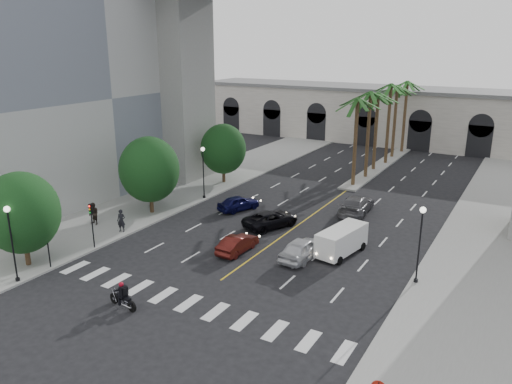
% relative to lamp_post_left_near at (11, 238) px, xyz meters
% --- Properties ---
extents(ground, '(140.00, 140.00, 0.00)m').
position_rel_lamp_post_left_near_xyz_m(ground, '(11.40, 5.00, -3.22)').
color(ground, black).
rests_on(ground, ground).
extents(sidewalk_left, '(8.00, 100.00, 0.15)m').
position_rel_lamp_post_left_near_xyz_m(sidewalk_left, '(-3.60, 20.00, -3.15)').
color(sidewalk_left, gray).
rests_on(sidewalk_left, ground).
extents(sidewalk_right, '(8.00, 100.00, 0.15)m').
position_rel_lamp_post_left_near_xyz_m(sidewalk_right, '(26.40, 20.00, -3.15)').
color(sidewalk_right, gray).
rests_on(sidewalk_right, ground).
extents(median, '(2.00, 24.00, 0.20)m').
position_rel_lamp_post_left_near_xyz_m(median, '(11.40, 43.00, -3.12)').
color(median, gray).
rests_on(median, ground).
extents(building_left, '(16.50, 32.50, 20.60)m').
position_rel_lamp_post_left_near_xyz_m(building_left, '(-15.60, 17.00, 7.09)').
color(building_left, '#B8B9B4').
rests_on(building_left, ground).
extents(pier_building, '(71.00, 10.50, 8.50)m').
position_rel_lamp_post_left_near_xyz_m(pier_building, '(11.40, 60.00, 1.04)').
color(pier_building, silver).
rests_on(pier_building, ground).
extents(bridge, '(75.00, 13.00, 26.00)m').
position_rel_lamp_post_left_near_xyz_m(bridge, '(14.82, 27.00, 15.29)').
color(bridge, gray).
rests_on(bridge, ground).
extents(palm_a, '(3.20, 3.20, 10.30)m').
position_rel_lamp_post_left_near_xyz_m(palm_a, '(11.40, 33.00, 5.88)').
color(palm_a, '#47331E').
rests_on(palm_a, ground).
extents(palm_b, '(3.20, 3.20, 10.60)m').
position_rel_lamp_post_left_near_xyz_m(palm_b, '(11.50, 37.00, 6.15)').
color(palm_b, '#47331E').
rests_on(palm_b, ground).
extents(palm_c, '(3.20, 3.20, 10.10)m').
position_rel_lamp_post_left_near_xyz_m(palm_c, '(11.20, 41.00, 5.69)').
color(palm_c, '#47331E').
rests_on(palm_c, ground).
extents(palm_d, '(3.20, 3.20, 10.90)m').
position_rel_lamp_post_left_near_xyz_m(palm_d, '(11.55, 45.00, 6.43)').
color(palm_d, '#47331E').
rests_on(palm_d, ground).
extents(palm_e, '(3.20, 3.20, 10.40)m').
position_rel_lamp_post_left_near_xyz_m(palm_e, '(11.30, 49.00, 5.97)').
color(palm_e, '#47331E').
rests_on(palm_e, ground).
extents(palm_f, '(3.20, 3.20, 10.70)m').
position_rel_lamp_post_left_near_xyz_m(palm_f, '(11.60, 53.00, 6.24)').
color(palm_f, '#47331E').
rests_on(palm_f, ground).
extents(street_tree_near, '(5.20, 5.20, 6.89)m').
position_rel_lamp_post_left_near_xyz_m(street_tree_near, '(-1.60, 2.00, 0.80)').
color(street_tree_near, '#382616').
rests_on(street_tree_near, ground).
extents(street_tree_mid, '(5.44, 5.44, 7.21)m').
position_rel_lamp_post_left_near_xyz_m(street_tree_mid, '(-1.60, 15.00, 0.99)').
color(street_tree_mid, '#382616').
rests_on(street_tree_mid, ground).
extents(street_tree_far, '(5.04, 5.04, 6.68)m').
position_rel_lamp_post_left_near_xyz_m(street_tree_far, '(-1.60, 27.00, 0.68)').
color(street_tree_far, '#382616').
rests_on(street_tree_far, ground).
extents(lamp_post_left_near, '(0.40, 0.40, 5.35)m').
position_rel_lamp_post_left_near_xyz_m(lamp_post_left_near, '(0.00, 0.00, 0.00)').
color(lamp_post_left_near, black).
rests_on(lamp_post_left_near, ground).
extents(lamp_post_left_far, '(0.40, 0.40, 5.35)m').
position_rel_lamp_post_left_near_xyz_m(lamp_post_left_far, '(0.00, 21.00, 0.00)').
color(lamp_post_left_far, black).
rests_on(lamp_post_left_far, ground).
extents(lamp_post_right, '(0.40, 0.40, 5.35)m').
position_rel_lamp_post_left_near_xyz_m(lamp_post_right, '(22.80, 13.00, 0.00)').
color(lamp_post_right, black).
rests_on(lamp_post_right, ground).
extents(traffic_signal_near, '(0.25, 0.18, 3.65)m').
position_rel_lamp_post_left_near_xyz_m(traffic_signal_near, '(0.10, 2.50, -0.71)').
color(traffic_signal_near, black).
rests_on(traffic_signal_near, ground).
extents(traffic_signal_far, '(0.25, 0.18, 3.65)m').
position_rel_lamp_post_left_near_xyz_m(traffic_signal_far, '(0.10, 6.50, -0.71)').
color(traffic_signal_far, black).
rests_on(traffic_signal_far, ground).
extents(motorcycle_rider, '(2.32, 0.64, 1.68)m').
position_rel_lamp_post_left_near_xyz_m(motorcycle_rider, '(8.39, 1.13, -2.46)').
color(motorcycle_rider, black).
rests_on(motorcycle_rider, ground).
extents(car_a, '(2.07, 4.70, 1.57)m').
position_rel_lamp_post_left_near_xyz_m(car_a, '(14.60, 12.91, -2.43)').
color(car_a, silver).
rests_on(car_a, ground).
extents(car_b, '(1.50, 4.06, 1.33)m').
position_rel_lamp_post_left_near_xyz_m(car_b, '(9.90, 11.55, -2.56)').
color(car_b, '#47110E').
rests_on(car_b, ground).
extents(car_c, '(4.12, 5.51, 1.39)m').
position_rel_lamp_post_left_near_xyz_m(car_c, '(9.54, 17.49, -2.53)').
color(car_c, black).
rests_on(car_c, ground).
extents(car_d, '(2.82, 5.93, 1.67)m').
position_rel_lamp_post_left_near_xyz_m(car_d, '(14.71, 24.49, -2.39)').
color(car_d, '#5F5E63').
rests_on(car_d, ground).
extents(car_e, '(3.08, 4.46, 1.41)m').
position_rel_lamp_post_left_near_xyz_m(car_e, '(4.79, 19.86, -2.52)').
color(car_e, '#0D0E3E').
rests_on(car_e, ground).
extents(cargo_van, '(2.62, 5.04, 2.05)m').
position_rel_lamp_post_left_near_xyz_m(cargo_van, '(16.82, 15.07, -2.08)').
color(cargo_van, white).
rests_on(cargo_van, ground).
extents(pedestrian_a, '(0.80, 0.66, 1.90)m').
position_rel_lamp_post_left_near_xyz_m(pedestrian_a, '(-0.47, 10.01, -2.12)').
color(pedestrian_a, black).
rests_on(pedestrian_a, sidewalk_left).
extents(pedestrian_b, '(1.00, 0.81, 1.94)m').
position_rel_lamp_post_left_near_xyz_m(pedestrian_b, '(-3.72, 10.05, -2.10)').
color(pedestrian_b, black).
rests_on(pedestrian_b, sidewalk_left).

